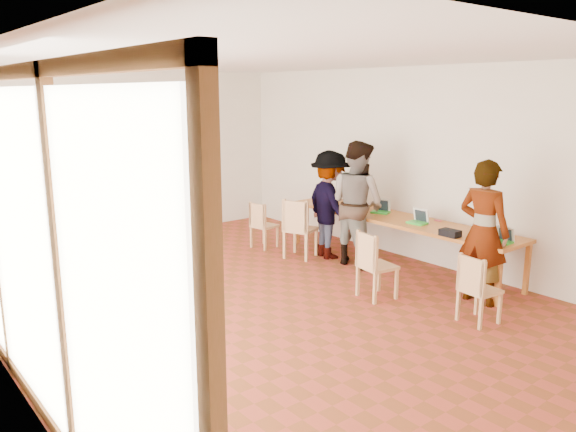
{
  "coord_description": "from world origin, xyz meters",
  "views": [
    {
      "loc": [
        -4.0,
        -5.56,
        2.61
      ],
      "look_at": [
        0.29,
        -0.25,
        1.1
      ],
      "focal_mm": 35.0,
      "sensor_mm": 36.0,
      "label": 1
    }
  ],
  "objects": [
    {
      "name": "person_near",
      "position": [
        2.13,
        -1.84,
        0.91
      ],
      "size": [
        0.47,
        0.69,
        1.82
      ],
      "primitive_type": "imported",
      "rotation": [
        0.0,
        0.0,
        1.62
      ],
      "color": "gray",
      "rests_on": "ground"
    },
    {
      "name": "ceiling",
      "position": [
        0.0,
        0.0,
        3.02
      ],
      "size": [
        6.0,
        8.0,
        0.04
      ],
      "primitive_type": "cube",
      "color": "white",
      "rests_on": "wall_back"
    },
    {
      "name": "yellow_mug",
      "position": [
        2.28,
        -1.81,
        0.8
      ],
      "size": [
        0.14,
        0.14,
        0.1
      ],
      "primitive_type": "imported",
      "rotation": [
        0.0,
        0.0,
        -0.13
      ],
      "color": "orange",
      "rests_on": "communal_table"
    },
    {
      "name": "wall_right",
      "position": [
        3.0,
        0.0,
        1.5
      ],
      "size": [
        0.1,
        8.0,
        3.0
      ],
      "primitive_type": "cube",
      "color": "white",
      "rests_on": "ground"
    },
    {
      "name": "black_pouch",
      "position": [
        2.17,
        -1.33,
        0.8
      ],
      "size": [
        0.16,
        0.26,
        0.09
      ],
      "primitive_type": "cube",
      "color": "black",
      "rests_on": "communal_table"
    },
    {
      "name": "person_far",
      "position": [
        2.01,
        0.82,
        0.86
      ],
      "size": [
        0.89,
        1.23,
        1.72
      ],
      "primitive_type": "imported",
      "rotation": [
        0.0,
        0.0,
        1.32
      ],
      "color": "gray",
      "rests_on": "ground"
    },
    {
      "name": "chair_mid",
      "position": [
        1.14,
        -0.9,
        0.54
      ],
      "size": [
        0.47,
        0.47,
        0.47
      ],
      "rotation": [
        0.0,
        0.0,
        -0.15
      ],
      "color": "tan",
      "rests_on": "ground"
    },
    {
      "name": "chair_near",
      "position": [
        1.46,
        -2.19,
        0.5
      ],
      "size": [
        0.42,
        0.42,
        0.43
      ],
      "rotation": [
        0.0,
        0.0,
        -0.12
      ],
      "color": "tan",
      "rests_on": "ground"
    },
    {
      "name": "ground",
      "position": [
        0.0,
        0.0,
        0.0
      ],
      "size": [
        8.0,
        8.0,
        0.0
      ],
      "primitive_type": "plane",
      "color": "#9C3925",
      "rests_on": "ground"
    },
    {
      "name": "chair_far",
      "position": [
        1.55,
        1.06,
        0.59
      ],
      "size": [
        0.59,
        0.59,
        0.51
      ],
      "rotation": [
        0.0,
        0.0,
        0.43
      ],
      "color": "tan",
      "rests_on": "ground"
    },
    {
      "name": "wall_back",
      "position": [
        0.0,
        4.0,
        1.5
      ],
      "size": [
        6.0,
        0.1,
        3.0
      ],
      "primitive_type": "cube",
      "color": "white",
      "rests_on": "ground"
    },
    {
      "name": "pink_phone",
      "position": [
        2.79,
        -0.68,
        0.76
      ],
      "size": [
        0.05,
        0.1,
        0.01
      ],
      "primitive_type": "cube",
      "color": "#DB4E65",
      "rests_on": "communal_table"
    },
    {
      "name": "person_mid",
      "position": [
        2.09,
        0.3,
        0.95
      ],
      "size": [
        0.72,
        0.93,
        1.91
      ],
      "primitive_type": "imported",
      "rotation": [
        0.0,
        0.0,
        1.57
      ],
      "color": "gray",
      "rests_on": "ground"
    },
    {
      "name": "clear_glass",
      "position": [
        2.17,
        -1.92,
        0.8
      ],
      "size": [
        0.07,
        0.07,
        0.09
      ],
      "primitive_type": "cylinder",
      "color": "silver",
      "rests_on": "communal_table"
    },
    {
      "name": "laptop_far",
      "position": [
        2.59,
        0.25,
        0.81
      ],
      "size": [
        0.32,
        0.33,
        0.23
      ],
      "rotation": [
        0.0,
        0.0,
        0.42
      ],
      "color": "green",
      "rests_on": "communal_table"
    },
    {
      "name": "communal_table",
      "position": [
        2.5,
        -0.14,
        0.7
      ],
      "size": [
        0.8,
        4.0,
        0.75
      ],
      "color": "#C2722B",
      "rests_on": "ground"
    },
    {
      "name": "green_bottle",
      "position": [
        2.56,
        1.41,
        0.89
      ],
      "size": [
        0.07,
        0.07,
        0.28
      ],
      "primitive_type": "cylinder",
      "color": "#1B6829",
      "rests_on": "communal_table"
    },
    {
      "name": "chair_spare",
      "position": [
        -2.4,
        0.89,
        0.57
      ],
      "size": [
        0.53,
        0.53,
        0.49
      ],
      "rotation": [
        0.0,
        0.0,
        2.89
      ],
      "color": "tan",
      "rests_on": "ground"
    },
    {
      "name": "laptop_mid",
      "position": [
        2.46,
        -0.6,
        0.81
      ],
      "size": [
        0.24,
        0.27,
        0.22
      ],
      "rotation": [
        0.0,
        0.0,
        0.06
      ],
      "color": "green",
      "rests_on": "communal_table"
    },
    {
      "name": "chair_empty",
      "position": [
        1.45,
        1.92,
        0.49
      ],
      "size": [
        0.43,
        0.43,
        0.42
      ],
      "rotation": [
        0.0,
        0.0,
        0.19
      ],
      "color": "tan",
      "rests_on": "ground"
    },
    {
      "name": "side_table",
      "position": [
        -1.43,
        2.77,
        0.67
      ],
      "size": [
        0.9,
        0.9,
        0.75
      ],
      "rotation": [
        0.0,
        0.0,
        0.14
      ],
      "color": "#C2722B",
      "rests_on": "ground"
    },
    {
      "name": "laptop_near",
      "position": [
        2.45,
        -1.93,
        0.8
      ],
      "size": [
        0.21,
        0.24,
        0.2
      ],
      "rotation": [
        0.0,
        0.0,
        0.01
      ],
      "color": "green",
      "rests_on": "communal_table"
    },
    {
      "name": "condiment_cup",
      "position": [
        2.75,
        1.41,
        0.78
      ],
      "size": [
        0.08,
        0.08,
        0.06
      ],
      "primitive_type": "cylinder",
      "color": "white",
      "rests_on": "communal_table"
    }
  ]
}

